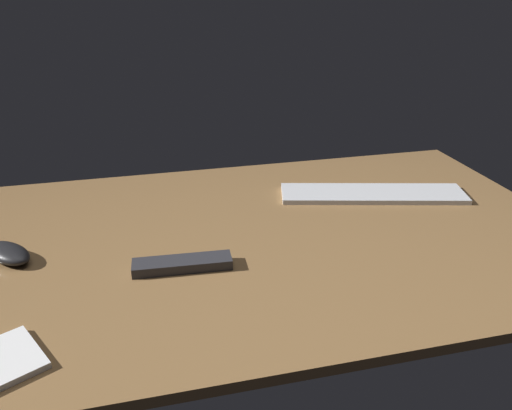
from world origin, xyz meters
The scene contains 4 objects.
desk centered at (0.00, 0.00, 1.00)cm, with size 140.00×84.00×2.00cm, color olive.
keyboard centered at (34.03, 13.02, 2.61)cm, with size 45.64×11.16×1.22cm, color silver.
computer_mouse centered at (-49.21, 1.20, 3.52)cm, with size 12.00×5.85×3.03cm, color black.
tv_remote centered at (-16.41, -10.28, 2.98)cm, with size 18.76×4.69×1.97cm, color #2D2D33.
Camera 1 is at (-23.14, -96.02, 54.01)cm, focal length 36.36 mm.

